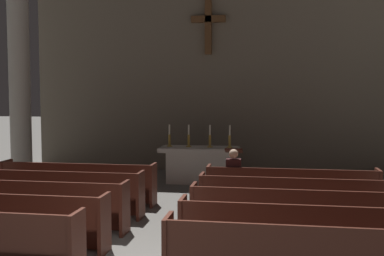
% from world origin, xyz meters
% --- Properties ---
extents(pew_left_row_3, '(3.60, 0.50, 0.95)m').
position_xyz_m(pew_left_row_3, '(-2.39, 2.10, 0.48)').
color(pew_left_row_3, '#4C2319').
rests_on(pew_left_row_3, ground).
extents(pew_left_row_4, '(3.60, 0.50, 0.95)m').
position_xyz_m(pew_left_row_4, '(-2.39, 3.17, 0.48)').
color(pew_left_row_4, '#4C2319').
rests_on(pew_left_row_4, ground).
extents(pew_left_row_5, '(3.60, 0.50, 0.95)m').
position_xyz_m(pew_left_row_5, '(-2.39, 4.25, 0.48)').
color(pew_left_row_5, '#4C2319').
rests_on(pew_left_row_5, ground).
extents(pew_right_row_2, '(3.60, 0.50, 0.95)m').
position_xyz_m(pew_right_row_2, '(2.39, 1.03, 0.48)').
color(pew_right_row_2, '#4C2319').
rests_on(pew_right_row_2, ground).
extents(pew_right_row_3, '(3.60, 0.50, 0.95)m').
position_xyz_m(pew_right_row_3, '(2.39, 2.10, 0.48)').
color(pew_right_row_3, '#4C2319').
rests_on(pew_right_row_3, ground).
extents(pew_right_row_4, '(3.60, 0.50, 0.95)m').
position_xyz_m(pew_right_row_4, '(2.39, 3.17, 0.48)').
color(pew_right_row_4, '#4C2319').
rests_on(pew_right_row_4, ground).
extents(pew_right_row_5, '(3.60, 0.50, 0.95)m').
position_xyz_m(pew_right_row_5, '(2.39, 4.25, 0.48)').
color(pew_right_row_5, '#4C2319').
rests_on(pew_right_row_5, ground).
extents(column_left_second, '(0.91, 0.91, 7.35)m').
position_xyz_m(column_left_second, '(-5.28, 6.99, 3.59)').
color(column_left_second, '#ADA89E').
rests_on(column_left_second, ground).
extents(altar, '(2.20, 0.90, 1.01)m').
position_xyz_m(altar, '(0.00, 7.12, 0.53)').
color(altar, '#BCB7AD').
rests_on(altar, ground).
extents(candlestick_outer_left, '(0.16, 0.16, 0.62)m').
position_xyz_m(candlestick_outer_left, '(-0.85, 7.12, 1.21)').
color(candlestick_outer_left, '#B79338').
rests_on(candlestick_outer_left, altar).
extents(candlestick_inner_left, '(0.16, 0.16, 0.62)m').
position_xyz_m(candlestick_inner_left, '(-0.30, 7.12, 1.21)').
color(candlestick_inner_left, '#B79338').
rests_on(candlestick_inner_left, altar).
extents(candlestick_inner_right, '(0.16, 0.16, 0.62)m').
position_xyz_m(candlestick_inner_right, '(0.30, 7.12, 1.21)').
color(candlestick_inner_right, '#B79338').
rests_on(candlestick_inner_right, altar).
extents(candlestick_outer_right, '(0.16, 0.16, 0.62)m').
position_xyz_m(candlestick_outer_right, '(0.85, 7.12, 1.21)').
color(candlestick_outer_right, '#B79338').
rests_on(candlestick_outer_right, altar).
extents(apse_with_cross, '(11.53, 0.45, 8.32)m').
position_xyz_m(apse_with_cross, '(0.00, 9.32, 4.16)').
color(apse_with_cross, '#706656').
rests_on(apse_with_cross, ground).
extents(lectern, '(0.44, 0.36, 1.15)m').
position_xyz_m(lectern, '(1.05, 5.92, 0.55)').
color(lectern, '#4C2319').
rests_on(lectern, ground).
extents(lone_worshipper, '(0.32, 0.43, 1.32)m').
position_xyz_m(lone_worshipper, '(1.17, 4.28, 0.69)').
color(lone_worshipper, '#26262B').
rests_on(lone_worshipper, ground).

